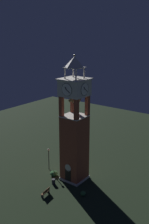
{
  "coord_description": "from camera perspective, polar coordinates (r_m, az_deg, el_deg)",
  "views": [
    {
      "loc": [
        22.49,
        -29.79,
        22.0
      ],
      "look_at": [
        0.0,
        0.0,
        10.88
      ],
      "focal_mm": 43.04,
      "sensor_mm": 36.0,
      "label": 1
    }
  ],
  "objects": [
    {
      "name": "trash_bin",
      "position": [
        41.88,
        -4.49,
        -14.51
      ],
      "size": [
        0.52,
        0.52,
        0.8
      ],
      "primitive_type": "cylinder",
      "color": "#2D2D33",
      "rests_on": "ground"
    },
    {
      "name": "shrub_left_of_tower",
      "position": [
        44.03,
        -4.39,
        -12.87
      ],
      "size": [
        1.23,
        1.23,
        0.77
      ],
      "primitive_type": "ellipsoid",
      "color": "#28562D",
      "rests_on": "ground"
    },
    {
      "name": "park_bench",
      "position": [
        39.47,
        -6.15,
        -16.55
      ],
      "size": [
        0.65,
        1.64,
        0.95
      ],
      "color": "brown",
      "rests_on": "ground"
    },
    {
      "name": "shrub_near_entry",
      "position": [
        39.25,
        1.84,
        -16.92
      ],
      "size": [
        0.74,
        0.74,
        0.67
      ],
      "primitive_type": "ellipsoid",
      "color": "#28562D",
      "rests_on": "ground"
    },
    {
      "name": "clock_tower",
      "position": [
        39.91,
        -0.0,
        -4.13
      ],
      "size": [
        3.84,
        3.84,
        19.1
      ],
      "color": "brown",
      "rests_on": "ground"
    },
    {
      "name": "ground",
      "position": [
        43.33,
        0.0,
        -13.92
      ],
      "size": [
        80.0,
        80.0,
        0.0
      ],
      "primitive_type": "plane",
      "color": "black"
    },
    {
      "name": "lamp_post",
      "position": [
        44.95,
        -5.51,
        -9.06
      ],
      "size": [
        0.36,
        0.36,
        3.73
      ],
      "color": "black",
      "rests_on": "ground"
    }
  ]
}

